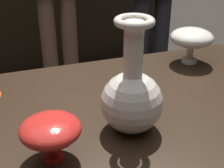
{
  "coord_description": "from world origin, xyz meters",
  "views": [
    {
      "loc": [
        -0.18,
        -0.65,
        1.23
      ],
      "look_at": [
        0.03,
        -0.04,
        0.9
      ],
      "focal_mm": 51.27,
      "sensor_mm": 36.0,
      "label": 1
    }
  ],
  "objects": [
    {
      "name": "vase_centerpiece",
      "position": [
        0.06,
        -0.09,
        0.88
      ],
      "size": [
        0.14,
        0.14,
        0.26
      ],
      "color": "silver",
      "rests_on": "display_plinth"
    },
    {
      "name": "vase_right_accent",
      "position": [
        0.39,
        0.21,
        0.88
      ],
      "size": [
        0.14,
        0.14,
        0.12
      ],
      "color": "silver",
      "rests_on": "display_plinth"
    },
    {
      "name": "vase_tall_behind",
      "position": [
        -0.12,
        -0.13,
        0.87
      ],
      "size": [
        0.12,
        0.12,
        0.1
      ],
      "color": "red",
      "rests_on": "display_plinth"
    },
    {
      "name": "back_display_shelf",
      "position": [
        0.0,
        2.2,
        0.49
      ],
      "size": [
        2.6,
        0.4,
        0.99
      ],
      "color": "black",
      "rests_on": "ground_plane"
    }
  ]
}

